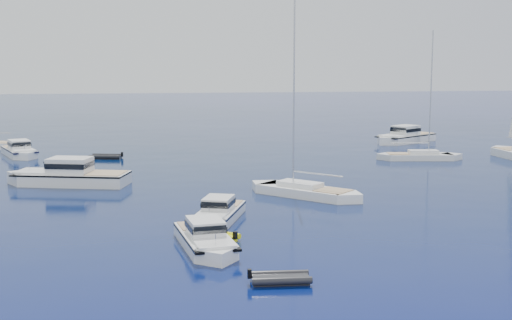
{
  "coord_description": "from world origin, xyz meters",
  "views": [
    {
      "loc": [
        -10.69,
        -33.43,
        10.87
      ],
      "look_at": [
        -1.87,
        25.65,
        2.2
      ],
      "focal_mm": 48.3,
      "sensor_mm": 36.0,
      "label": 1
    }
  ],
  "objects": [
    {
      "name": "ground",
      "position": [
        0.0,
        0.0,
        0.0
      ],
      "size": [
        400.0,
        400.0,
        0.0
      ],
      "primitive_type": "plane",
      "color": "#0A1260",
      "rests_on": "ground"
    },
    {
      "name": "motor_cruiser_near",
      "position": [
        -7.82,
        5.48,
        0.0
      ],
      "size": [
        3.67,
        8.69,
        2.21
      ],
      "primitive_type": null,
      "rotation": [
        0.0,
        0.0,
        3.27
      ],
      "color": "white",
      "rests_on": "ground"
    },
    {
      "name": "motor_cruiser_left",
      "position": [
        -6.48,
        12.36,
        0.0
      ],
      "size": [
        4.92,
        8.33,
        2.09
      ],
      "primitive_type": null,
      "rotation": [
        0.0,
        0.0,
        2.81
      ],
      "color": "silver",
      "rests_on": "ground"
    },
    {
      "name": "motor_cruiser_centre",
      "position": [
        -18.28,
        28.08,
        0.0
      ],
      "size": [
        12.26,
        6.5,
        3.08
      ],
      "primitive_type": null,
      "rotation": [
        0.0,
        0.0,
        1.31
      ],
      "color": "silver",
      "rests_on": "ground"
    },
    {
      "name": "motor_cruiser_distant",
      "position": [
        22.42,
        53.98,
        0.0
      ],
      "size": [
        11.0,
        8.96,
        2.89
      ],
      "primitive_type": null,
      "rotation": [
        0.0,
        0.0,
        2.17
      ],
      "color": "white",
      "rests_on": "ground"
    },
    {
      "name": "motor_cruiser_horizon",
      "position": [
        -25.91,
        47.72,
        0.0
      ],
      "size": [
        5.9,
        9.42,
        2.37
      ],
      "primitive_type": null,
      "rotation": [
        0.0,
        0.0,
        3.52
      ],
      "color": "white",
      "rests_on": "ground"
    },
    {
      "name": "sailboat_mid_r",
      "position": [
        1.26,
        20.01,
        0.0
      ],
      "size": [
        9.83,
        9.86,
        16.24
      ],
      "primitive_type": null,
      "rotation": [
        0.0,
        0.0,
        0.78
      ],
      "color": "white",
      "rests_on": "ground"
    },
    {
      "name": "sailboat_centre",
      "position": [
        18.29,
        38.28,
        0.0
      ],
      "size": [
        10.22,
        3.97,
        14.63
      ],
      "primitive_type": null,
      "rotation": [
        0.0,
        0.0,
        4.57
      ],
      "color": "silver",
      "rests_on": "ground"
    },
    {
      "name": "tender_yellow",
      "position": [
        -7.48,
        7.46,
        0.0
      ],
      "size": [
        4.19,
        3.93,
        0.95
      ],
      "primitive_type": null,
      "rotation": [
        0.0,
        0.0,
        0.9
      ],
      "color": "#EDEB0D",
      "rests_on": "ground"
    },
    {
      "name": "tender_grey_near",
      "position": [
        -4.67,
        -1.32,
        0.0
      ],
      "size": [
        3.18,
        1.92,
        0.95
      ],
      "primitive_type": null,
      "rotation": [
        0.0,
        0.0,
        4.66
      ],
      "color": "black",
      "rests_on": "ground"
    },
    {
      "name": "tender_grey_far",
      "position": [
        -16.03,
        44.28,
        0.0
      ],
      "size": [
        4.04,
        2.82,
        0.95
      ],
      "primitive_type": null,
      "rotation": [
        0.0,
        0.0,
        1.33
      ],
      "color": "black",
      "rests_on": "ground"
    }
  ]
}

